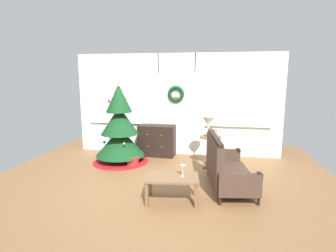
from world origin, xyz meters
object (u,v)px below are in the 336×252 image
at_px(table_lamp, 208,123).
at_px(gift_box, 133,161).
at_px(flower_vase, 215,132).
at_px(wine_glass, 183,168).
at_px(christmas_tree, 120,132).
at_px(settee_sofa, 225,167).
at_px(dresser_cabinet, 157,140).
at_px(side_table, 210,145).
at_px(coffee_table, 172,180).

height_order(table_lamp, gift_box, table_lamp).
bearing_deg(flower_vase, wine_glass, -105.76).
bearing_deg(table_lamp, flower_vase, -32.01).
height_order(christmas_tree, settee_sofa, christmas_tree).
xyz_separation_m(settee_sofa, wine_glass, (-0.68, -0.67, 0.18)).
xyz_separation_m(dresser_cabinet, gift_box, (-0.35, -0.91, -0.28)).
bearing_deg(flower_vase, side_table, 149.04).
height_order(side_table, flower_vase, flower_vase).
bearing_deg(side_table, christmas_tree, -178.78).
relative_size(settee_sofa, wine_glass, 8.17).
bearing_deg(table_lamp, side_table, -33.69).
xyz_separation_m(dresser_cabinet, coffee_table, (0.78, -2.47, -0.04)).
height_order(table_lamp, flower_vase, table_lamp).
xyz_separation_m(christmas_tree, coffee_table, (1.51, -1.82, -0.37)).
relative_size(settee_sofa, side_table, 2.35).
distance_m(coffee_table, gift_box, 1.94).
height_order(christmas_tree, wine_glass, christmas_tree).
bearing_deg(side_table, gift_box, -170.02).
bearing_deg(flower_vase, table_lamp, 147.99).
xyz_separation_m(table_lamp, coffee_table, (-0.50, -1.90, -0.61)).
xyz_separation_m(table_lamp, gift_box, (-1.63, -0.34, -0.85)).
xyz_separation_m(coffee_table, gift_box, (-1.13, 1.56, -0.24)).
distance_m(dresser_cabinet, flower_vase, 1.64).
xyz_separation_m(side_table, gift_box, (-1.69, -0.30, -0.37)).
bearing_deg(christmas_tree, settee_sofa, -25.32).
height_order(settee_sofa, flower_vase, flower_vase).
bearing_deg(coffee_table, christmas_tree, 129.80).
distance_m(christmas_tree, gift_box, 0.76).
xyz_separation_m(side_table, flower_vase, (0.10, -0.06, 0.31)).
bearing_deg(gift_box, table_lamp, 11.69).
distance_m(dresser_cabinet, wine_glass, 2.62).
bearing_deg(wine_glass, settee_sofa, 44.46).
xyz_separation_m(flower_vase, wine_glass, (-0.50, -1.77, -0.24)).
bearing_deg(gift_box, settee_sofa, -23.55).
bearing_deg(settee_sofa, table_lamp, 105.90).
height_order(dresser_cabinet, wine_glass, dresser_cabinet).
bearing_deg(flower_vase, settee_sofa, -80.62).
bearing_deg(gift_box, wine_glass, -49.72).
xyz_separation_m(settee_sofa, flower_vase, (-0.18, 1.10, 0.42)).
relative_size(christmas_tree, wine_glass, 9.67).
distance_m(settee_sofa, gift_box, 2.17).
distance_m(table_lamp, gift_box, 1.87).
bearing_deg(dresser_cabinet, table_lamp, -23.99).
bearing_deg(coffee_table, table_lamp, 75.22).
bearing_deg(table_lamp, coffee_table, -104.78).
bearing_deg(side_table, dresser_cabinet, 155.54).
relative_size(dresser_cabinet, wine_glass, 4.71).
bearing_deg(coffee_table, flower_vase, 69.83).
bearing_deg(dresser_cabinet, christmas_tree, -138.11).
bearing_deg(settee_sofa, coffee_table, -140.23).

